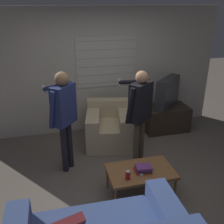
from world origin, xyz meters
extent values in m
plane|color=#665B51|center=(0.00, 0.00, 0.00)|extent=(16.00, 16.00, 0.00)
cube|color=#BCB7A8|center=(0.00, 2.03, 1.27)|extent=(5.20, 0.06, 2.55)
cube|color=beige|center=(0.20, 1.99, 1.48)|extent=(1.23, 0.02, 1.02)
cube|color=gray|center=(0.20, 1.98, 1.05)|extent=(1.21, 0.00, 0.01)
cube|color=gray|center=(0.20, 1.98, 1.22)|extent=(1.21, 0.00, 0.01)
cube|color=gray|center=(0.20, 1.98, 1.39)|extent=(1.21, 0.00, 0.01)
cube|color=gray|center=(0.20, 1.98, 1.56)|extent=(1.21, 0.00, 0.01)
cube|color=gray|center=(0.20, 1.98, 1.73)|extent=(1.21, 0.00, 0.01)
cube|color=gray|center=(0.20, 1.98, 1.90)|extent=(1.21, 0.00, 0.01)
cube|color=#384C7F|center=(0.13, -1.29, 0.58)|extent=(0.26, 0.96, 0.21)
cube|color=#C6B289|center=(0.07, 1.26, 0.23)|extent=(1.03, 1.06, 0.46)
cube|color=#C6B289|center=(0.15, 1.60, 0.64)|extent=(0.88, 0.38, 0.36)
cube|color=#C6B289|center=(0.37, 1.20, 0.56)|extent=(0.43, 0.92, 0.21)
cube|color=#C6B289|center=(-0.23, 1.33, 0.56)|extent=(0.43, 0.92, 0.21)
cube|color=brown|center=(0.17, -0.26, 0.39)|extent=(0.95, 0.58, 0.04)
cylinder|color=brown|center=(-0.26, 0.00, 0.18)|extent=(0.04, 0.04, 0.37)
cylinder|color=brown|center=(0.60, 0.00, 0.18)|extent=(0.04, 0.04, 0.37)
cylinder|color=brown|center=(-0.26, -0.51, 0.18)|extent=(0.04, 0.04, 0.37)
cylinder|color=brown|center=(0.60, -0.51, 0.18)|extent=(0.04, 0.04, 0.37)
cube|color=#33281E|center=(1.41, 1.58, 0.27)|extent=(0.95, 0.58, 0.53)
cube|color=#2D2D33|center=(1.41, 1.58, 0.85)|extent=(0.70, 0.66, 0.64)
cube|color=navy|center=(1.34, 1.66, 0.85)|extent=(0.49, 0.44, 0.52)
cylinder|color=black|center=(-0.84, 0.58, 0.42)|extent=(0.10, 0.10, 0.84)
cylinder|color=black|center=(-0.75, 0.69, 0.42)|extent=(0.10, 0.10, 0.84)
cube|color=navy|center=(-0.79, 0.64, 1.16)|extent=(0.42, 0.44, 0.63)
sphere|color=#846042|center=(-0.79, 0.64, 1.57)|extent=(0.22, 0.22, 0.22)
cylinder|color=navy|center=(-0.98, 0.50, 1.15)|extent=(0.17, 0.16, 0.60)
cylinder|color=navy|center=(-0.86, 1.00, 1.35)|extent=(0.49, 0.45, 0.25)
cube|color=white|center=(-1.07, 1.19, 1.26)|extent=(0.07, 0.07, 0.13)
cylinder|color=#4C4233|center=(0.34, 0.42, 0.42)|extent=(0.10, 0.10, 0.84)
cylinder|color=#4C4233|center=(0.45, 0.50, 0.42)|extent=(0.10, 0.10, 0.84)
cube|color=black|center=(0.39, 0.46, 1.16)|extent=(0.44, 0.40, 0.63)
sphere|color=#A87A56|center=(0.39, 0.46, 1.57)|extent=(0.20, 0.20, 0.20)
cylinder|color=black|center=(0.19, 0.37, 1.15)|extent=(0.15, 0.17, 0.61)
cylinder|color=black|center=(0.40, 0.83, 1.38)|extent=(0.41, 0.53, 0.20)
cube|color=white|center=(0.22, 1.06, 1.32)|extent=(0.06, 0.07, 0.13)
cube|color=maroon|center=(0.19, -0.28, 0.42)|extent=(0.23, 0.18, 0.03)
cube|color=#284C89|center=(0.20, -0.28, 0.45)|extent=(0.22, 0.21, 0.03)
cube|color=#75387F|center=(0.20, -0.30, 0.49)|extent=(0.23, 0.18, 0.04)
cylinder|color=red|center=(-0.07, -0.40, 0.47)|extent=(0.07, 0.07, 0.12)
cylinder|color=silver|center=(-0.07, -0.40, 0.53)|extent=(0.06, 0.06, 0.00)
cube|color=white|center=(0.12, -0.33, 0.42)|extent=(0.09, 0.14, 0.02)
camera|label=1|loc=(-0.99, -3.16, 2.65)|focal=42.00mm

